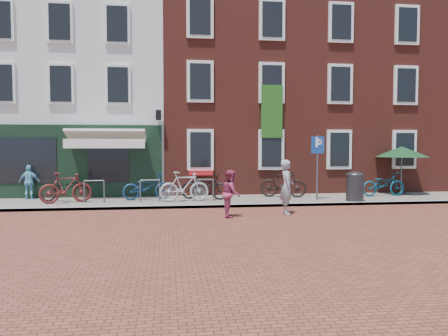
{
  "coord_description": "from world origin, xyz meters",
  "views": [
    {
      "loc": [
        -0.82,
        -14.87,
        2.21
      ],
      "look_at": [
        1.24,
        1.05,
        1.34
      ],
      "focal_mm": 34.61,
      "sensor_mm": 36.0,
      "label": 1
    }
  ],
  "objects": [
    {
      "name": "bicycle_3",
      "position": [
        -0.24,
        1.16,
        0.65
      ],
      "size": [
        1.87,
        0.65,
        1.1
      ],
      "primitive_type": "imported",
      "rotation": [
        0.0,
        0.0,
        1.64
      ],
      "color": "#A8A8AA",
      "rests_on": "sidewalk"
    },
    {
      "name": "bicycle_4",
      "position": [
        0.56,
        1.66,
        0.6
      ],
      "size": [
        2.0,
        1.32,
        1.0
      ],
      "primitive_type": "imported",
      "rotation": [
        0.0,
        0.0,
        1.19
      ],
      "color": "black",
      "rests_on": "sidewalk"
    },
    {
      "name": "parasol",
      "position": [
        9.07,
        2.4,
        1.99
      ],
      "size": [
        2.27,
        2.27,
        2.13
      ],
      "color": "#4C4C4F",
      "rests_on": "sidewalk"
    },
    {
      "name": "cafe_person",
      "position": [
        -6.17,
        2.6,
        0.76
      ],
      "size": [
        0.79,
        0.36,
        1.33
      ],
      "primitive_type": "imported",
      "rotation": [
        0.0,
        0.0,
        3.1
      ],
      "color": "#6EBFDD",
      "rests_on": "sidewalk"
    },
    {
      "name": "boy",
      "position": [
        1.08,
        -1.88,
        0.72
      ],
      "size": [
        0.62,
        0.76,
        1.44
      ],
      "primitive_type": "imported",
      "rotation": [
        0.0,
        0.0,
        1.46
      ],
      "color": "#9C3155",
      "rests_on": "ground"
    },
    {
      "name": "bicycle_5",
      "position": [
        3.75,
        1.91,
        0.65
      ],
      "size": [
        1.91,
        1.05,
        1.1
      ],
      "primitive_type": "imported",
      "rotation": [
        0.0,
        0.0,
        1.26
      ],
      "color": "black",
      "rests_on": "sidewalk"
    },
    {
      "name": "bicycle_6",
      "position": [
        7.93,
        1.77,
        0.6
      ],
      "size": [
        1.95,
        0.86,
        1.0
      ],
      "primitive_type": "imported",
      "rotation": [
        0.0,
        0.0,
        1.68
      ],
      "color": "#074459",
      "rests_on": "sidewalk"
    },
    {
      "name": "parking_sign",
      "position": [
        4.84,
        0.99,
        1.78
      ],
      "size": [
        0.5,
        0.07,
        2.47
      ],
      "color": "#4C4C4F",
      "rests_on": "sidewalk"
    },
    {
      "name": "sidewalk",
      "position": [
        1.0,
        1.5,
        0.05
      ],
      "size": [
        24.0,
        3.0,
        0.1
      ],
      "primitive_type": "cube",
      "color": "slate",
      "rests_on": "ground"
    },
    {
      "name": "woman",
      "position": [
        2.92,
        -1.56,
        0.87
      ],
      "size": [
        0.51,
        0.69,
        1.73
      ],
      "primitive_type": "imported",
      "rotation": [
        0.0,
        0.0,
        1.41
      ],
      "color": "gray",
      "rests_on": "ground"
    },
    {
      "name": "bicycle_1",
      "position": [
        -4.5,
        1.26,
        0.65
      ],
      "size": [
        1.9,
        1.14,
        1.1
      ],
      "primitive_type": "imported",
      "rotation": [
        0.0,
        0.0,
        1.94
      ],
      "color": "maroon",
      "rests_on": "sidewalk"
    },
    {
      "name": "bicycle_2",
      "position": [
        -1.63,
        1.85,
        0.6
      ],
      "size": [
        2.0,
        1.16,
        1.0
      ],
      "primitive_type": "imported",
      "rotation": [
        0.0,
        0.0,
        1.85
      ],
      "color": "navy",
      "rests_on": "sidewalk"
    },
    {
      "name": "bicycle_0",
      "position": [
        -4.63,
        1.69,
        0.6
      ],
      "size": [
        1.95,
        0.85,
        1.0
      ],
      "primitive_type": "imported",
      "rotation": [
        0.0,
        0.0,
        1.47
      ],
      "color": "black",
      "rests_on": "sidewalk"
    },
    {
      "name": "building_stucco",
      "position": [
        -5.0,
        7.0,
        4.5
      ],
      "size": [
        8.0,
        8.0,
        9.0
      ],
      "primitive_type": "cube",
      "color": "silver",
      "rests_on": "ground"
    },
    {
      "name": "litter_bin",
      "position": [
        6.1,
        0.42,
        0.71
      ],
      "size": [
        0.65,
        0.65,
        1.19
      ],
      "color": "#2E2E30",
      "rests_on": "sidewalk"
    },
    {
      "name": "building_brick_mid",
      "position": [
        2.0,
        7.0,
        5.0
      ],
      "size": [
        6.0,
        8.0,
        10.0
      ],
      "primitive_type": "cube",
      "color": "maroon",
      "rests_on": "ground"
    },
    {
      "name": "ground",
      "position": [
        0.0,
        0.0,
        0.0
      ],
      "size": [
        80.0,
        80.0,
        0.0
      ],
      "primitive_type": "plane",
      "color": "brown"
    },
    {
      "name": "building_brick_right",
      "position": [
        8.0,
        7.0,
        5.0
      ],
      "size": [
        6.0,
        8.0,
        10.0
      ],
      "primitive_type": "cube",
      "color": "maroon",
      "rests_on": "ground"
    }
  ]
}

